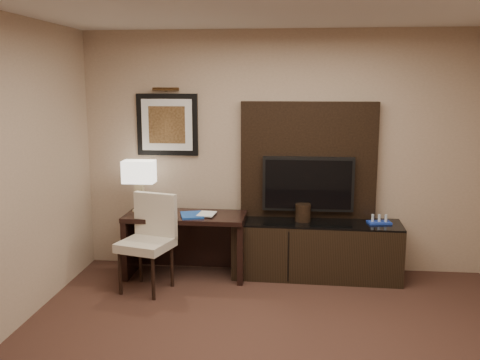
# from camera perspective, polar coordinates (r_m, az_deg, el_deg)

# --- Properties ---
(wall_back) EXTENTS (4.50, 0.01, 2.70)m
(wall_back) POSITION_cam_1_polar(r_m,az_deg,el_deg) (6.05, 4.46, 2.99)
(wall_back) COLOR tan
(wall_back) RESTS_ON floor
(desk) EXTENTS (1.32, 0.58, 0.70)m
(desk) POSITION_cam_1_polar(r_m,az_deg,el_deg) (5.98, -5.78, -6.92)
(desk) COLOR black
(desk) RESTS_ON floor
(credenza) EXTENTS (1.83, 0.56, 0.63)m
(credenza) POSITION_cam_1_polar(r_m,az_deg,el_deg) (5.98, 8.13, -7.35)
(credenza) COLOR black
(credenza) RESTS_ON floor
(tv_wall_panel) EXTENTS (1.50, 0.12, 1.30)m
(tv_wall_panel) POSITION_cam_1_polar(r_m,az_deg,el_deg) (6.00, 7.30, 2.11)
(tv_wall_panel) COLOR black
(tv_wall_panel) RESTS_ON wall_back
(tv) EXTENTS (1.00, 0.08, 0.60)m
(tv) POSITION_cam_1_polar(r_m,az_deg,el_deg) (5.94, 7.27, -0.42)
(tv) COLOR black
(tv) RESTS_ON tv_wall_panel
(artwork) EXTENTS (0.70, 0.04, 0.70)m
(artwork) POSITION_cam_1_polar(r_m,az_deg,el_deg) (6.16, -7.76, 5.87)
(artwork) COLOR black
(artwork) RESTS_ON wall_back
(picture_light) EXTENTS (0.04, 0.04, 0.30)m
(picture_light) POSITION_cam_1_polar(r_m,az_deg,el_deg) (6.10, -7.93, 9.58)
(picture_light) COLOR #432C15
(picture_light) RESTS_ON wall_back
(desk_chair) EXTENTS (0.61, 0.66, 1.00)m
(desk_chair) POSITION_cam_1_polar(r_m,az_deg,el_deg) (5.58, -10.03, -6.72)
(desk_chair) COLOR beige
(desk_chair) RESTS_ON floor
(table_lamp) EXTENTS (0.41, 0.31, 0.59)m
(table_lamp) POSITION_cam_1_polar(r_m,az_deg,el_deg) (6.06, -10.68, -0.53)
(table_lamp) COLOR tan
(table_lamp) RESTS_ON desk
(desk_phone) EXTENTS (0.23, 0.21, 0.10)m
(desk_phone) POSITION_cam_1_polar(r_m,az_deg,el_deg) (5.91, -8.23, -3.19)
(desk_phone) COLOR black
(desk_phone) RESTS_ON desk
(blue_folder) EXTENTS (0.31, 0.36, 0.02)m
(blue_folder) POSITION_cam_1_polar(r_m,az_deg,el_deg) (5.81, -5.14, -3.75)
(blue_folder) COLOR #164094
(blue_folder) RESTS_ON desk
(book) EXTENTS (0.18, 0.04, 0.25)m
(book) POSITION_cam_1_polar(r_m,az_deg,el_deg) (5.81, -4.47, -2.58)
(book) COLOR #BFAC96
(book) RESTS_ON desk
(ice_bucket) EXTENTS (0.19, 0.19, 0.19)m
(ice_bucket) POSITION_cam_1_polar(r_m,az_deg,el_deg) (5.89, 6.74, -3.47)
(ice_bucket) COLOR black
(ice_bucket) RESTS_ON credenza
(minibar_tray) EXTENTS (0.27, 0.19, 0.09)m
(minibar_tray) POSITION_cam_1_polar(r_m,az_deg,el_deg) (5.96, 14.63, -4.09)
(minibar_tray) COLOR #1A37AC
(minibar_tray) RESTS_ON credenza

